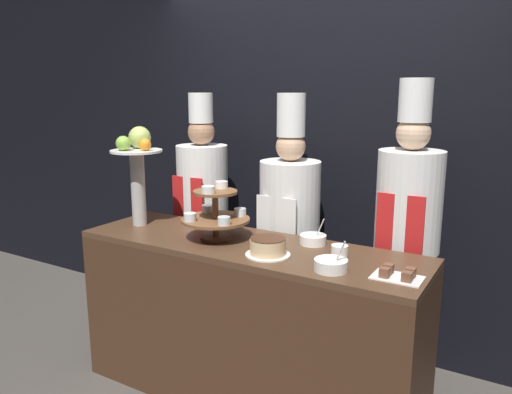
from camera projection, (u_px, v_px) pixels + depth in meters
The scene contains 12 objects.
wall_back at pixel (317, 148), 3.49m from camera, with size 10.00×0.06×2.80m.
buffet_counter at pixel (247, 322), 2.90m from camera, with size 2.01×0.60×0.95m.
tiered_stand at pixel (215, 213), 2.86m from camera, with size 0.40×0.40×0.33m.
fruit_pedestal at pixel (137, 162), 3.13m from camera, with size 0.32×0.32×0.62m.
cake_round at pixel (268, 247), 2.59m from camera, with size 0.24×0.24×0.09m.
cup_white at pixel (339, 252), 2.54m from camera, with size 0.09×0.09×0.07m.
cake_square_tray at pixel (397, 274), 2.28m from camera, with size 0.23×0.15×0.05m.
serving_bowl_near at pixel (331, 265), 2.37m from camera, with size 0.16×0.16×0.16m.
serving_bowl_far at pixel (313, 239), 2.79m from camera, with size 0.15×0.15×0.16m.
chef_left at pixel (203, 205), 3.61m from camera, with size 0.37×0.37×1.78m.
chef_center_left at pixel (289, 222), 3.27m from camera, with size 0.39×0.39×1.78m.
chef_center_right at pixel (407, 227), 2.87m from camera, with size 0.37×0.37×1.86m.
Camera 1 is at (1.41, -1.98, 1.79)m, focal length 35.00 mm.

